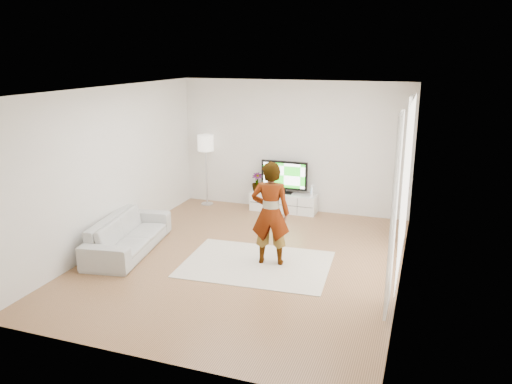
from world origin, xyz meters
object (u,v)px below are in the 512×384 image
(player, at_px, (270,213))
(sofa, at_px, (128,234))
(media_console, at_px, (283,202))
(television, at_px, (284,176))
(rug, at_px, (256,264))
(floor_lamp, at_px, (206,146))

(player, relative_size, sofa, 0.81)
(sofa, bearing_deg, player, -92.32)
(media_console, relative_size, television, 1.42)
(television, bearing_deg, player, -78.38)
(rug, relative_size, player, 1.39)
(rug, xyz_separation_m, sofa, (-2.30, -0.17, 0.30))
(television, xyz_separation_m, floor_lamp, (-1.79, -0.09, 0.56))
(player, distance_m, sofa, 2.57)
(television, bearing_deg, sofa, -121.93)
(player, xyz_separation_m, sofa, (-2.49, -0.30, -0.56))
(television, bearing_deg, media_console, -90.00)
(television, distance_m, player, 2.84)
(television, height_order, sofa, television)
(media_console, height_order, floor_lamp, floor_lamp)
(media_console, distance_m, sofa, 3.61)
(media_console, relative_size, sofa, 0.69)
(rug, bearing_deg, media_console, 97.48)
(media_console, xyz_separation_m, sofa, (-1.92, -3.05, 0.10))
(media_console, distance_m, player, 2.89)
(player, bearing_deg, rug, 23.24)
(media_console, bearing_deg, television, 90.00)
(media_console, xyz_separation_m, rug, (0.38, -2.88, -0.20))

